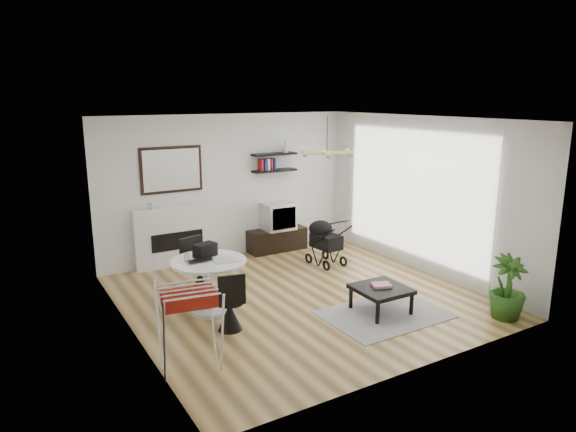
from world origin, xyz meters
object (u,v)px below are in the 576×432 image
crt_tv (278,216)px  dining_table (209,278)px  tv_console (277,240)px  fireplace (176,229)px  stroller (324,244)px  potted_plant (507,287)px  coffee_table (381,290)px  drying_rack (190,327)px

crt_tv → dining_table: crt_tv is taller
tv_console → crt_tv: bearing=-11.8°
fireplace → tv_console: 2.08m
stroller → potted_plant: potted_plant is taller
fireplace → coffee_table: (1.81, -3.50, -0.35)m
tv_console → fireplace: bearing=176.0°
tv_console → coffee_table: size_ratio=1.64×
crt_tv → coffee_table: size_ratio=0.84×
stroller → tv_console: bearing=101.4°
drying_rack → coffee_table: bearing=12.4°
crt_tv → dining_table: size_ratio=0.57×
drying_rack → stroller: drying_rack is taller
potted_plant → tv_console: bearing=104.7°
tv_console → crt_tv: crt_tv is taller
coffee_table → dining_table: bearing=149.2°
drying_rack → stroller: (3.44, 2.34, -0.14)m
crt_tv → tv_console: bearing=168.2°
crt_tv → drying_rack: bearing=-131.7°
drying_rack → coffee_table: drying_rack is taller
drying_rack → potted_plant: size_ratio=1.11×
fireplace → drying_rack: 3.80m
drying_rack → tv_console: bearing=58.1°
fireplace → drying_rack: size_ratio=2.18×
tv_console → crt_tv: (0.02, -0.00, 0.49)m
tv_console → stroller: bearing=-73.6°
dining_table → stroller: 2.81m
stroller → potted_plant: (0.81, -3.24, 0.06)m
drying_rack → dining_table: bearing=69.7°
dining_table → tv_console: bearing=42.6°
fireplace → potted_plant: 5.55m
crt_tv → fireplace: bearing=176.0°
tv_console → potted_plant: size_ratio=1.32×
fireplace → coffee_table: bearing=-62.6°
drying_rack → stroller: bearing=43.8°
drying_rack → potted_plant: bearing=-2.4°
tv_console → potted_plant: bearing=-75.3°
fireplace → stroller: 2.71m
stroller → coffee_table: stroller is taller
tv_console → dining_table: dining_table is taller
stroller → fireplace: bearing=146.2°
fireplace → dining_table: bearing=-97.1°
fireplace → dining_table: size_ratio=2.03×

